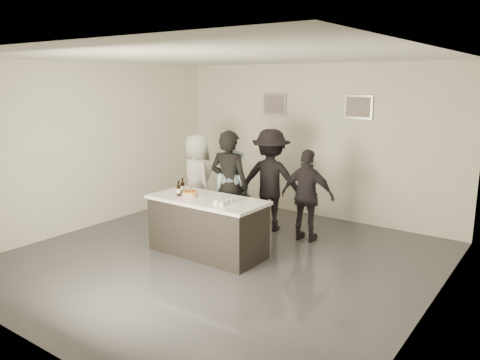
% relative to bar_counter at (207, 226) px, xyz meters
% --- Properties ---
extents(floor, '(6.00, 6.00, 0.00)m').
position_rel_bar_counter_xyz_m(floor, '(0.31, -0.06, -0.45)').
color(floor, '#3D3D42').
rests_on(floor, ground).
extents(ceiling, '(6.00, 6.00, 0.00)m').
position_rel_bar_counter_xyz_m(ceiling, '(0.31, -0.06, 2.55)').
color(ceiling, white).
extents(wall_back, '(6.00, 0.04, 3.00)m').
position_rel_bar_counter_xyz_m(wall_back, '(0.31, 2.94, 1.05)').
color(wall_back, silver).
rests_on(wall_back, ground).
extents(wall_front, '(6.00, 0.04, 3.00)m').
position_rel_bar_counter_xyz_m(wall_front, '(0.31, -3.06, 1.05)').
color(wall_front, silver).
rests_on(wall_front, ground).
extents(wall_left, '(0.04, 6.00, 3.00)m').
position_rel_bar_counter_xyz_m(wall_left, '(-2.69, -0.06, 1.05)').
color(wall_left, silver).
rests_on(wall_left, ground).
extents(wall_right, '(0.04, 6.00, 3.00)m').
position_rel_bar_counter_xyz_m(wall_right, '(3.31, -0.06, 1.05)').
color(wall_right, silver).
rests_on(wall_right, ground).
extents(picture_left, '(0.54, 0.04, 0.44)m').
position_rel_bar_counter_xyz_m(picture_left, '(-0.59, 2.91, 1.75)').
color(picture_left, '#B2B2B7').
rests_on(picture_left, wall_back).
extents(picture_right, '(0.54, 0.04, 0.44)m').
position_rel_bar_counter_xyz_m(picture_right, '(1.21, 2.91, 1.75)').
color(picture_right, '#B2B2B7').
rests_on(picture_right, wall_back).
extents(bar_counter, '(1.86, 0.86, 0.90)m').
position_rel_bar_counter_xyz_m(bar_counter, '(0.00, 0.00, 0.00)').
color(bar_counter, white).
rests_on(bar_counter, ground).
extents(cake, '(0.24, 0.24, 0.08)m').
position_rel_bar_counter_xyz_m(cake, '(-0.27, -0.08, 0.49)').
color(cake, '#F0A419').
rests_on(cake, bar_counter).
extents(beer_bottle_a, '(0.07, 0.07, 0.26)m').
position_rel_bar_counter_xyz_m(beer_bottle_a, '(-0.54, 0.04, 0.58)').
color(beer_bottle_a, black).
rests_on(beer_bottle_a, bar_counter).
extents(beer_bottle_b, '(0.07, 0.07, 0.26)m').
position_rel_bar_counter_xyz_m(beer_bottle_b, '(-0.45, -0.15, 0.58)').
color(beer_bottle_b, black).
rests_on(beer_bottle_b, bar_counter).
extents(tumbler_cluster, '(0.19, 0.40, 0.08)m').
position_rel_bar_counter_xyz_m(tumbler_cluster, '(0.41, -0.07, 0.49)').
color(tumbler_cluster, orange).
rests_on(tumbler_cluster, bar_counter).
extents(candles, '(0.24, 0.08, 0.01)m').
position_rel_bar_counter_xyz_m(candles, '(-0.30, -0.31, 0.45)').
color(candles, pink).
rests_on(candles, bar_counter).
extents(person_main_black, '(0.74, 0.54, 1.89)m').
position_rel_bar_counter_xyz_m(person_main_black, '(-0.11, 0.72, 0.49)').
color(person_main_black, black).
rests_on(person_main_black, ground).
extents(person_main_blue, '(0.84, 0.70, 1.55)m').
position_rel_bar_counter_xyz_m(person_main_blue, '(-0.14, 0.85, 0.32)').
color(person_main_blue, '#99BAC8').
rests_on(person_main_blue, ground).
extents(person_guest_left, '(1.00, 0.87, 1.72)m').
position_rel_bar_counter_xyz_m(person_guest_left, '(-1.13, 1.08, 0.41)').
color(person_guest_left, silver).
rests_on(person_guest_left, ground).
extents(person_guest_right, '(0.96, 0.50, 1.57)m').
position_rel_bar_counter_xyz_m(person_guest_right, '(0.97, 1.46, 0.33)').
color(person_guest_right, black).
rests_on(person_guest_right, ground).
extents(person_guest_back, '(1.35, 1.05, 1.84)m').
position_rel_bar_counter_xyz_m(person_guest_back, '(0.14, 1.62, 0.47)').
color(person_guest_back, black).
rests_on(person_guest_back, ground).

